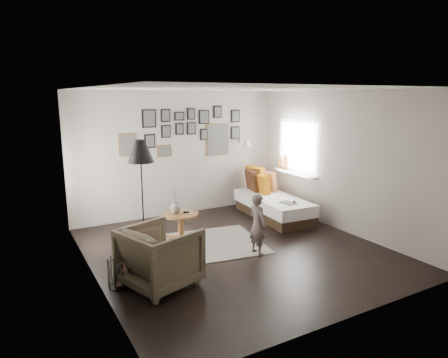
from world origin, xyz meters
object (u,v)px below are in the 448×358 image
daybed (271,203)px  demijohn_large (294,216)px  armchair (160,257)px  magazine_basket (121,272)px  floor_lamp (141,155)px  demijohn_small (312,216)px  pedestal_table (181,228)px  vase (176,206)px  child (258,224)px

daybed → demijohn_large: 0.71m
armchair → magazine_basket: (-0.47, 0.24, -0.21)m
floor_lamp → demijohn_small: floor_lamp is taller
pedestal_table → armchair: 1.72m
pedestal_table → daybed: size_ratio=0.31×
demijohn_small → vase: bearing=170.5°
pedestal_table → floor_lamp: 1.50m
floor_lamp → demijohn_small: 3.60m
floor_lamp → magazine_basket: size_ratio=4.55×
pedestal_table → floor_lamp: (-0.68, -0.04, 1.33)m
pedestal_table → floor_lamp: floor_lamp is taller
demijohn_large → child: bearing=-149.2°
magazine_basket → demijohn_large: size_ratio=0.82×
vase → demijohn_small: (2.69, -0.45, -0.47)m
pedestal_table → daybed: 2.25m
armchair → demijohn_large: armchair is taller
armchair → child: child is taller
daybed → demijohn_large: bearing=-82.1°
vase → child: child is taller
floor_lamp → vase: bearing=5.3°
daybed → magazine_basket: size_ratio=5.14×
child → armchair: bearing=93.2°
pedestal_table → floor_lamp: size_ratio=0.35×
armchair → demijohn_large: size_ratio=1.85×
vase → daybed: bearing=9.2°
demijohn_large → child: (-1.44, -0.86, 0.31)m
vase → child: 1.50m
daybed → armchair: daybed is taller
armchair → pedestal_table: bearing=-50.8°
daybed → demijohn_small: size_ratio=4.62×
floor_lamp → demijohn_small: (3.29, -0.40, -1.40)m
pedestal_table → vase: bearing=166.0°
magazine_basket → child: child is taller
pedestal_table → vase: vase is taller
pedestal_table → demijohn_small: pedestal_table is taller
demijohn_large → daybed: bearing=93.9°
magazine_basket → demijohn_large: bearing=13.6°
pedestal_table → demijohn_small: (2.61, -0.43, -0.06)m
floor_lamp → daybed: bearing=8.4°
vase → floor_lamp: 1.11m
floor_lamp → magazine_basket: bearing=-121.3°
floor_lamp → magazine_basket: 1.93m
magazine_basket → floor_lamp: bearing=58.7°
child → pedestal_table: bearing=29.6°
pedestal_table → magazine_basket: bearing=-139.2°
floor_lamp → child: floor_lamp is taller
magazine_basket → child: bearing=0.6°
daybed → child: child is taller
armchair → demijohn_large: (3.18, 1.13, -0.22)m
vase → demijohn_small: 2.77m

